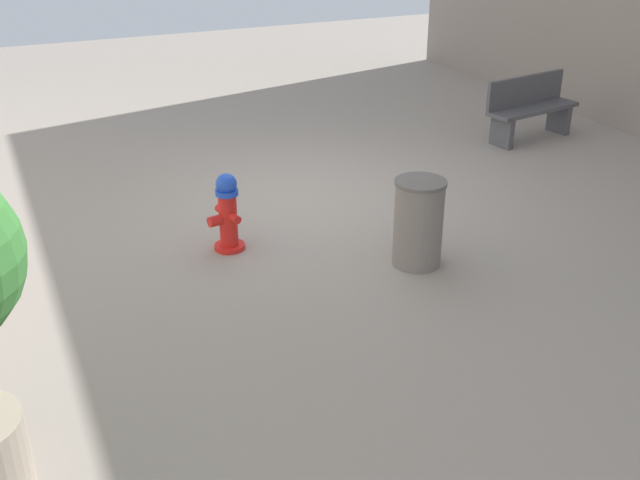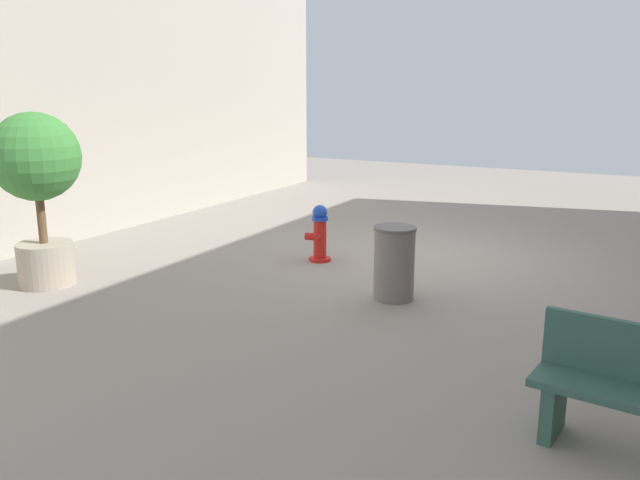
{
  "view_description": "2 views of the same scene",
  "coord_description": "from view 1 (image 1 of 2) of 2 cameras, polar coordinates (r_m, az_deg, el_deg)",
  "views": [
    {
      "loc": [
        3.58,
        8.09,
        3.63
      ],
      "look_at": [
        0.89,
        2.26,
        0.57
      ],
      "focal_mm": 42.64,
      "sensor_mm": 36.0,
      "label": 1
    },
    {
      "loc": [
        -3.08,
        9.31,
        2.6
      ],
      "look_at": [
        0.67,
        2.25,
        0.68
      ],
      "focal_mm": 36.09,
      "sensor_mm": 36.0,
      "label": 2
    }
  ],
  "objects": [
    {
      "name": "ground_plane",
      "position": [
        9.57,
        -0.82,
        3.17
      ],
      "size": [
        23.4,
        23.4,
        0.0
      ],
      "primitive_type": "plane",
      "color": "gray"
    },
    {
      "name": "fire_hydrant",
      "position": [
        8.13,
        -6.97,
        2.09
      ],
      "size": [
        0.4,
        0.43,
        0.86
      ],
      "color": "red",
      "rests_on": "ground_plane"
    },
    {
      "name": "bench_near",
      "position": [
        12.15,
        15.48,
        9.59
      ],
      "size": [
        1.63,
        0.69,
        0.95
      ],
      "color": "#4C4C51",
      "rests_on": "ground_plane"
    },
    {
      "name": "trash_bin",
      "position": [
        7.8,
        7.39,
        1.29
      ],
      "size": [
        0.53,
        0.53,
        0.92
      ],
      "color": "slate",
      "rests_on": "ground_plane"
    }
  ]
}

